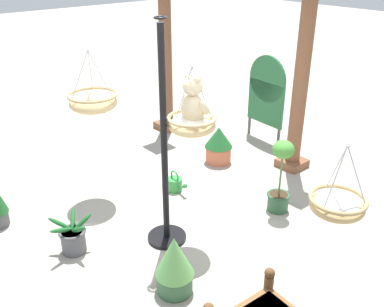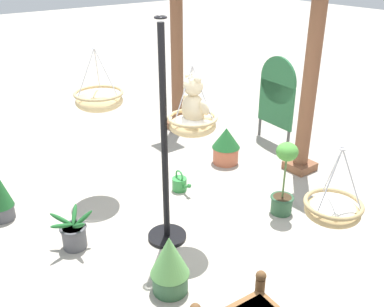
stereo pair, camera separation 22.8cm
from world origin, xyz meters
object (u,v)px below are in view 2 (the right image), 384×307
(greenhouse_pillar_far_back, at_px, (177,60))
(display_sign_board, at_px, (277,93))
(hanging_basket_with_teddy, at_px, (192,124))
(potted_plant_fern_front, at_px, (74,233))
(hanging_basket_left_high, at_px, (99,100))
(greenhouse_pillar_left, at_px, (310,80))
(potted_plant_flowering_red, at_px, (226,145))
(potted_plant_bushy_green, at_px, (284,181))
(display_pole_central, at_px, (165,179))
(potted_plant_small_succulent, at_px, (170,264))
(hanging_basket_right_low, at_px, (333,209))
(watering_can, at_px, (180,183))
(teddy_bear, at_px, (194,103))

(greenhouse_pillar_far_back, height_order, display_sign_board, greenhouse_pillar_far_back)
(hanging_basket_with_teddy, distance_m, potted_plant_fern_front, 1.80)
(hanging_basket_with_teddy, height_order, hanging_basket_left_high, hanging_basket_with_teddy)
(greenhouse_pillar_far_back, xyz_separation_m, display_sign_board, (1.48, 0.94, -0.40))
(greenhouse_pillar_left, bearing_deg, hanging_basket_left_high, -114.72)
(potted_plant_flowering_red, xyz_separation_m, potted_plant_bushy_green, (1.47, -0.37, 0.15))
(greenhouse_pillar_left, bearing_deg, display_pole_central, -86.15)
(display_pole_central, xyz_separation_m, greenhouse_pillar_far_back, (-2.61, 2.05, 0.49))
(potted_plant_bushy_green, relative_size, potted_plant_small_succulent, 1.53)
(potted_plant_fern_front, bearing_deg, potted_plant_bushy_green, 68.11)
(hanging_basket_left_high, height_order, greenhouse_pillar_far_back, greenhouse_pillar_far_back)
(hanging_basket_with_teddy, bearing_deg, greenhouse_pillar_left, 97.99)
(greenhouse_pillar_far_back, height_order, potted_plant_small_succulent, greenhouse_pillar_far_back)
(hanging_basket_right_low, height_order, watering_can, hanging_basket_right_low)
(hanging_basket_with_teddy, relative_size, hanging_basket_right_low, 1.11)
(potted_plant_flowering_red, bearing_deg, potted_plant_small_succulent, -52.56)
(potted_plant_flowering_red, height_order, display_sign_board, display_sign_board)
(potted_plant_fern_front, bearing_deg, greenhouse_pillar_far_back, 125.66)
(potted_plant_small_succulent, bearing_deg, hanging_basket_left_high, 168.89)
(display_pole_central, xyz_separation_m, potted_plant_flowering_red, (-1.02, 1.80, -0.47))
(display_pole_central, xyz_separation_m, potted_plant_bushy_green, (0.45, 1.43, -0.32))
(hanging_basket_left_high, distance_m, potted_plant_flowering_red, 2.13)
(hanging_basket_left_high, bearing_deg, teddy_bear, 11.96)
(hanging_basket_right_low, bearing_deg, watering_can, 173.36)
(display_sign_board, height_order, watering_can, display_sign_board)
(display_pole_central, distance_m, potted_plant_fern_front, 1.19)
(potted_plant_bushy_green, bearing_deg, hanging_basket_left_high, -140.70)
(greenhouse_pillar_far_back, xyz_separation_m, watering_can, (1.84, -1.30, -1.15))
(potted_plant_flowering_red, bearing_deg, greenhouse_pillar_left, 40.73)
(greenhouse_pillar_far_back, bearing_deg, hanging_basket_with_teddy, -33.11)
(teddy_bear, bearing_deg, display_sign_board, 115.27)
(hanging_basket_with_teddy, relative_size, greenhouse_pillar_far_back, 0.28)
(greenhouse_pillar_far_back, xyz_separation_m, potted_plant_flowering_red, (1.59, -0.25, -0.96))
(display_pole_central, relative_size, potted_plant_fern_front, 4.84)
(greenhouse_pillar_far_back, relative_size, watering_can, 7.45)
(display_pole_central, height_order, hanging_basket_with_teddy, display_pole_central)
(display_pole_central, distance_m, hanging_basket_right_low, 1.83)
(teddy_bear, relative_size, potted_plant_bushy_green, 0.54)
(hanging_basket_left_high, relative_size, greenhouse_pillar_far_back, 0.30)
(hanging_basket_with_teddy, distance_m, greenhouse_pillar_left, 2.31)
(potted_plant_fern_front, xyz_separation_m, watering_can, (-0.28, 1.65, -0.08))
(display_sign_board, bearing_deg, hanging_basket_left_high, -94.21)
(greenhouse_pillar_far_back, bearing_deg, hanging_basket_left_high, -59.10)
(hanging_basket_right_low, xyz_separation_m, potted_plant_bushy_green, (-1.29, 0.97, -0.66))
(potted_plant_flowering_red, distance_m, display_sign_board, 1.32)
(hanging_basket_right_low, distance_m, potted_plant_small_succulent, 1.59)
(hanging_basket_with_teddy, xyz_separation_m, hanging_basket_left_high, (-1.51, -0.30, -0.09))
(potted_plant_bushy_green, relative_size, display_sign_board, 0.66)
(hanging_basket_with_teddy, xyz_separation_m, display_sign_board, (-1.28, 2.74, -0.54))
(hanging_basket_with_teddy, xyz_separation_m, watering_can, (-0.93, 0.50, -1.29))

